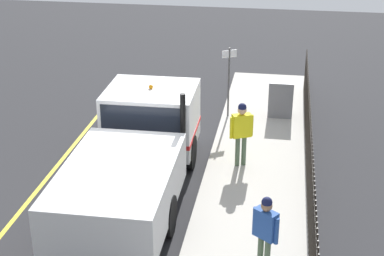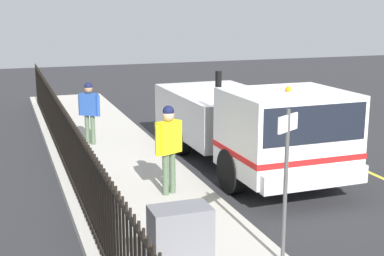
# 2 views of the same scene
# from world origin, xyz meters

# --- Properties ---
(ground_plane) EXTENTS (46.96, 46.96, 0.00)m
(ground_plane) POSITION_xyz_m (0.00, 0.00, 0.00)
(ground_plane) COLOR #2B2B2D
(ground_plane) RESTS_ON ground
(sidewalk_slab) EXTENTS (2.92, 21.35, 0.17)m
(sidewalk_slab) POSITION_xyz_m (3.30, 0.00, 0.09)
(sidewalk_slab) COLOR #B7B2A8
(sidewalk_slab) RESTS_ON ground
(lane_marking) EXTENTS (0.12, 19.21, 0.01)m
(lane_marking) POSITION_xyz_m (-2.35, 0.00, 0.00)
(lane_marking) COLOR yellow
(lane_marking) RESTS_ON ground
(work_truck) EXTENTS (2.56, 6.89, 2.51)m
(work_truck) POSITION_xyz_m (0.26, 1.23, 1.21)
(work_truck) COLOR white
(work_truck) RESTS_ON ground
(worker_standing) EXTENTS (0.61, 0.43, 1.82)m
(worker_standing) POSITION_xyz_m (2.75, 2.66, 1.29)
(worker_standing) COLOR yellow
(worker_standing) RESTS_ON sidewalk_slab
(pedestrian_distant) EXTENTS (0.53, 0.46, 1.72)m
(pedestrian_distant) POSITION_xyz_m (3.61, -1.92, 1.22)
(pedestrian_distant) COLOR #264C99
(pedestrian_distant) RESTS_ON sidewalk_slab
(iron_fence) EXTENTS (0.04, 18.18, 1.54)m
(iron_fence) POSITION_xyz_m (4.55, -0.00, 0.95)
(iron_fence) COLOR black
(iron_fence) RESTS_ON sidewalk_slab
(utility_cabinet) EXTENTS (0.79, 0.48, 1.19)m
(utility_cabinet) POSITION_xyz_m (3.73, 6.39, 0.76)
(utility_cabinet) COLOR slate
(utility_cabinet) RESTS_ON sidewalk_slab
(street_sign) EXTENTS (0.44, 0.28, 2.32)m
(street_sign) POSITION_xyz_m (2.04, 6.10, 1.62)
(street_sign) COLOR #4C4C4C
(street_sign) RESTS_ON sidewalk_slab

